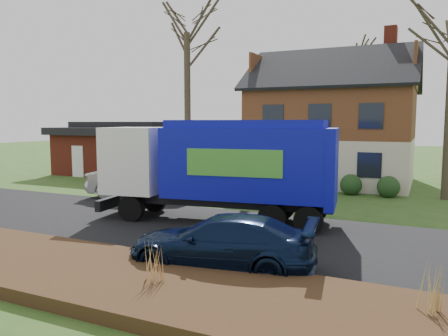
% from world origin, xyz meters
% --- Properties ---
extents(ground, '(120.00, 120.00, 0.00)m').
position_xyz_m(ground, '(0.00, 0.00, 0.00)').
color(ground, '#294F1A').
rests_on(ground, ground).
extents(road, '(80.00, 7.00, 0.02)m').
position_xyz_m(road, '(0.00, 0.00, 0.01)').
color(road, black).
rests_on(road, ground).
extents(mulch_verge, '(80.00, 3.50, 0.30)m').
position_xyz_m(mulch_verge, '(0.00, -5.30, 0.15)').
color(mulch_verge, '#311E10').
rests_on(mulch_verge, ground).
extents(main_house, '(12.95, 8.95, 9.26)m').
position_xyz_m(main_house, '(1.49, 13.91, 4.03)').
color(main_house, beige).
rests_on(main_house, ground).
extents(ranch_house, '(9.80, 8.20, 3.70)m').
position_xyz_m(ranch_house, '(-12.00, 13.00, 1.81)').
color(ranch_house, maroon).
rests_on(ranch_house, ground).
extents(garbage_truck, '(9.04, 3.55, 3.77)m').
position_xyz_m(garbage_truck, '(0.41, 1.44, 2.17)').
color(garbage_truck, black).
rests_on(garbage_truck, ground).
extents(silver_sedan, '(5.46, 2.70, 1.72)m').
position_xyz_m(silver_sedan, '(-5.19, 4.27, 0.86)').
color(silver_sedan, '#A4A7AB').
rests_on(silver_sedan, ground).
extents(navy_wagon, '(5.00, 2.65, 1.38)m').
position_xyz_m(navy_wagon, '(2.67, -3.32, 0.69)').
color(navy_wagon, black).
rests_on(navy_wagon, ground).
extents(tree_front_west, '(4.05, 4.05, 12.05)m').
position_xyz_m(tree_front_west, '(-5.23, 8.79, 9.93)').
color(tree_front_west, '#433628').
rests_on(tree_front_west, ground).
extents(tree_back, '(3.68, 3.68, 11.66)m').
position_xyz_m(tree_back, '(1.67, 22.98, 9.72)').
color(tree_back, '#3B2E23').
rests_on(tree_back, ground).
extents(grass_clump_mid, '(0.31, 0.25, 0.86)m').
position_xyz_m(grass_clump_mid, '(2.10, -5.45, 0.73)').
color(grass_clump_mid, tan).
rests_on(grass_clump_mid, mulch_verge).
extents(grass_clump_east, '(0.35, 0.29, 0.88)m').
position_xyz_m(grass_clump_east, '(7.50, -4.61, 0.74)').
color(grass_clump_east, tan).
rests_on(grass_clump_east, mulch_verge).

